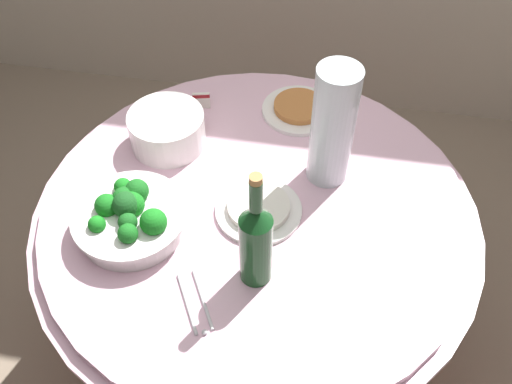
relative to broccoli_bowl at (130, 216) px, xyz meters
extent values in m
plane|color=gray|center=(0.29, 0.13, -0.79)|extent=(6.00, 6.00, 0.00)
cylinder|color=maroon|center=(0.29, 0.13, -0.44)|extent=(1.01, 1.01, 0.69)
cylinder|color=#E0B2C6|center=(0.29, 0.13, -0.09)|extent=(1.16, 1.16, 0.02)
cylinder|color=#E0B2C6|center=(0.29, 0.13, -0.06)|extent=(1.10, 1.10, 0.03)
cylinder|color=white|center=(0.00, 0.00, -0.02)|extent=(0.26, 0.26, 0.05)
cylinder|color=white|center=(0.00, 0.00, 0.01)|extent=(0.28, 0.28, 0.01)
sphere|color=#19631E|center=(-0.02, 0.03, 0.03)|extent=(0.06, 0.06, 0.06)
sphere|color=#19771E|center=(0.00, 0.01, 0.03)|extent=(0.06, 0.06, 0.06)
sphere|color=#19591E|center=(-0.02, 0.04, 0.02)|extent=(0.05, 0.05, 0.05)
sphere|color=#19521E|center=(0.00, 0.00, 0.04)|extent=(0.07, 0.07, 0.07)
sphere|color=#19661E|center=(0.01, 0.05, 0.03)|extent=(0.06, 0.06, 0.06)
sphere|color=#19761E|center=(-0.05, 0.00, 0.03)|extent=(0.06, 0.06, 0.06)
sphere|color=#197A1E|center=(-0.04, 0.07, 0.02)|extent=(0.04, 0.04, 0.04)
sphere|color=#196B1E|center=(0.02, -0.07, 0.03)|extent=(0.05, 0.05, 0.05)
sphere|color=#197D1E|center=(0.07, -0.03, 0.03)|extent=(0.06, 0.06, 0.06)
sphere|color=#195E1E|center=(0.01, -0.04, 0.03)|extent=(0.05, 0.05, 0.05)
sphere|color=#19811E|center=(-0.06, -0.05, 0.02)|extent=(0.04, 0.04, 0.04)
sphere|color=#19731E|center=(0.00, 0.01, 0.02)|extent=(0.05, 0.05, 0.05)
cylinder|color=white|center=(0.01, 0.31, -0.04)|extent=(0.21, 0.21, 0.01)
cylinder|color=white|center=(0.01, 0.31, -0.03)|extent=(0.21, 0.21, 0.01)
cylinder|color=white|center=(0.01, 0.31, -0.02)|extent=(0.21, 0.21, 0.01)
cylinder|color=white|center=(0.01, 0.31, -0.01)|extent=(0.21, 0.21, 0.01)
cylinder|color=white|center=(0.01, 0.31, 0.00)|extent=(0.21, 0.21, 0.01)
cylinder|color=white|center=(0.01, 0.31, 0.01)|extent=(0.21, 0.21, 0.01)
cylinder|color=white|center=(0.01, 0.31, 0.02)|extent=(0.21, 0.21, 0.01)
cylinder|color=white|center=(0.01, 0.31, 0.03)|extent=(0.21, 0.21, 0.01)
cylinder|color=white|center=(0.01, 0.31, 0.04)|extent=(0.21, 0.21, 0.01)
cylinder|color=white|center=(0.01, 0.31, 0.05)|extent=(0.21, 0.21, 0.01)
cylinder|color=#16471E|center=(0.32, -0.08, 0.05)|extent=(0.07, 0.07, 0.20)
cone|color=#16471E|center=(0.32, -0.08, 0.17)|extent=(0.07, 0.07, 0.04)
cylinder|color=#16471E|center=(0.32, -0.08, 0.23)|extent=(0.03, 0.03, 0.08)
cylinder|color=#B2844C|center=(0.32, -0.08, 0.28)|extent=(0.03, 0.03, 0.02)
cylinder|color=silver|center=(0.45, 0.27, 0.12)|extent=(0.11, 0.11, 0.34)
sphere|color=#E5B26B|center=(0.48, 0.27, -0.01)|extent=(0.06, 0.06, 0.06)
sphere|color=#E5B26B|center=(0.44, 0.29, -0.01)|extent=(0.06, 0.06, 0.06)
sphere|color=#E5B26B|center=(0.44, 0.25, -0.01)|extent=(0.06, 0.06, 0.06)
sphere|color=#72C64C|center=(0.47, 0.28, 0.05)|extent=(0.06, 0.06, 0.06)
sphere|color=#72C64C|center=(0.44, 0.28, 0.05)|extent=(0.06, 0.06, 0.06)
sphere|color=#72C64C|center=(0.46, 0.25, 0.05)|extent=(0.06, 0.06, 0.06)
sphere|color=red|center=(0.46, 0.29, 0.10)|extent=(0.06, 0.06, 0.06)
sphere|color=red|center=(0.43, 0.27, 0.10)|extent=(0.06, 0.06, 0.06)
sphere|color=red|center=(0.47, 0.25, 0.10)|extent=(0.06, 0.06, 0.06)
sphere|color=#E5B26B|center=(0.45, 0.29, 0.15)|extent=(0.06, 0.06, 0.06)
sphere|color=#E5B26B|center=(0.44, 0.25, 0.15)|extent=(0.06, 0.06, 0.06)
sphere|color=#E5B26B|center=(0.47, 0.26, 0.15)|extent=(0.06, 0.06, 0.06)
sphere|color=#72C64C|center=(0.44, 0.28, 0.21)|extent=(0.06, 0.06, 0.06)
sphere|color=#72C64C|center=(0.45, 0.25, 0.21)|extent=(0.06, 0.06, 0.06)
sphere|color=#72C64C|center=(0.47, 0.27, 0.21)|extent=(0.06, 0.06, 0.06)
cylinder|color=silver|center=(0.19, -0.19, -0.04)|extent=(0.08, 0.14, 0.01)
cylinder|color=silver|center=(0.22, -0.17, -0.04)|extent=(0.08, 0.14, 0.01)
sphere|color=silver|center=(0.24, -0.25, -0.04)|extent=(0.01, 0.01, 0.01)
cylinder|color=white|center=(0.30, 0.10, -0.04)|extent=(0.22, 0.22, 0.01)
cylinder|color=white|center=(0.30, 0.10, -0.03)|extent=(0.16, 0.16, 0.02)
cylinder|color=white|center=(0.35, 0.51, -0.04)|extent=(0.22, 0.22, 0.01)
cylinder|color=#B77038|center=(0.35, 0.51, -0.02)|extent=(0.15, 0.15, 0.02)
cube|color=white|center=(0.06, 0.47, -0.02)|extent=(0.05, 0.02, 0.05)
cube|color=maroon|center=(0.06, 0.47, 0.00)|extent=(0.05, 0.02, 0.01)
camera|label=1|loc=(0.45, -0.79, 1.07)|focal=39.64mm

